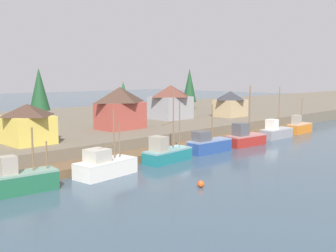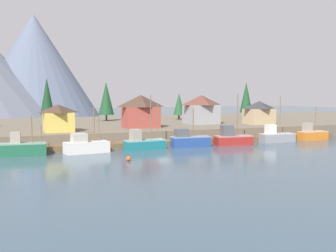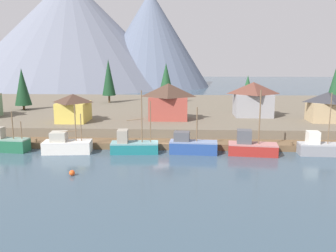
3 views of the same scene
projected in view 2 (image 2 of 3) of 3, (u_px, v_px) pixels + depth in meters
ground_plane at (131, 139)px, 91.14m from camera, size 400.00×400.00×1.00m
dock at (159, 143)px, 74.42m from camera, size 80.00×4.00×1.60m
shoreline_bank at (117, 127)px, 102.10m from camera, size 400.00×56.00×2.50m
mountain_central_peak at (35, 65)px, 182.64m from camera, size 57.89×57.89×46.17m
fishing_boat_green at (22, 148)px, 62.01m from camera, size 7.30×3.05×6.26m
fishing_boat_white at (85, 146)px, 65.23m from camera, size 7.39×3.81×7.40m
fishing_boat_teal at (143, 143)px, 69.34m from camera, size 7.27×3.13×9.48m
fishing_boat_blue at (189, 140)px, 72.84m from camera, size 7.24×2.84×7.06m
fishing_boat_red at (232, 138)px, 75.79m from camera, size 7.36×3.52×9.64m
fishing_boat_grey at (276, 136)px, 80.05m from camera, size 7.20×2.75×9.29m
fishing_boat_orange at (312, 134)px, 83.70m from camera, size 6.31×2.35×6.92m
house_yellow at (58, 118)px, 75.77m from camera, size 5.55×6.30×5.15m
house_red at (141, 111)px, 85.08m from camera, size 7.60×5.32×6.94m
house_grey at (201, 109)px, 96.01m from camera, size 7.70×6.47×6.90m
house_tan at (259, 112)px, 95.36m from camera, size 6.62×5.19×5.49m
conifer_near_left at (179, 104)px, 112.98m from camera, size 3.19×3.19×7.43m
conifer_mid_left at (246, 97)px, 117.97m from camera, size 3.70×3.70×10.68m
conifer_mid_right at (106, 98)px, 106.67m from camera, size 4.12×4.12×10.40m
conifer_back_left at (47, 96)px, 101.97m from camera, size 3.48×3.48×11.33m
channel_buoy at (129, 159)px, 57.10m from camera, size 0.70×0.70×0.70m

